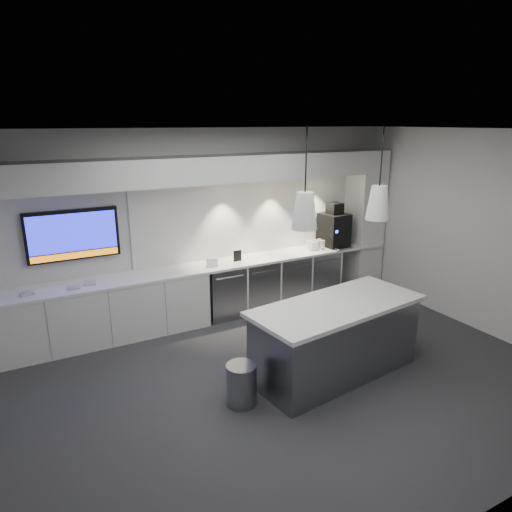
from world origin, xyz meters
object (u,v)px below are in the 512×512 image
island (336,338)px  wall_tv (73,235)px  bin (242,384)px  coffee_machine (334,228)px

island → wall_tv: bearing=128.3°
island → bin: island is taller
wall_tv → bin: wall_tv is taller
wall_tv → island: bearing=-44.4°
coffee_machine → wall_tv: bearing=173.5°
island → coffee_machine: bearing=46.3°
island → coffee_machine: size_ratio=2.98×
bin → coffee_machine: 4.03m
bin → coffee_machine: (3.08, 2.40, 0.98)m
island → bin: (-1.35, -0.04, -0.24)m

